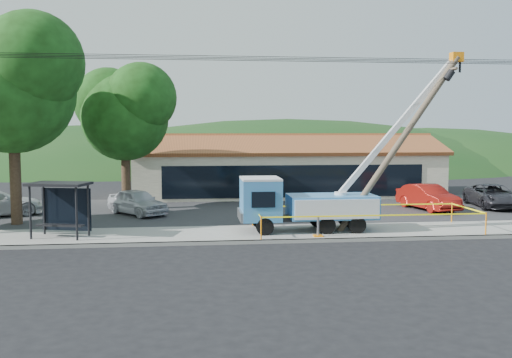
{
  "coord_description": "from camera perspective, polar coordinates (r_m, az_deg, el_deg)",
  "views": [
    {
      "loc": [
        -2.97,
        -22.28,
        4.98
      ],
      "look_at": [
        0.09,
        5.0,
        2.58
      ],
      "focal_mm": 40.0,
      "sensor_mm": 36.0,
      "label": 1
    }
  ],
  "objects": [
    {
      "name": "ground",
      "position": [
        23.03,
        1.18,
        -7.49
      ],
      "size": [
        120.0,
        120.0,
        0.0
      ],
      "primitive_type": "plane",
      "color": "black",
      "rests_on": "ground"
    },
    {
      "name": "curb",
      "position": [
        25.05,
        0.55,
        -6.29
      ],
      "size": [
        60.0,
        0.25,
        0.15
      ],
      "primitive_type": "cube",
      "color": "gray",
      "rests_on": "ground"
    },
    {
      "name": "sidewalk",
      "position": [
        26.9,
        0.06,
        -5.51
      ],
      "size": [
        60.0,
        4.0,
        0.15
      ],
      "primitive_type": "cube",
      "color": "gray",
      "rests_on": "ground"
    },
    {
      "name": "parking_lot",
      "position": [
        34.76,
        -1.43,
        -3.16
      ],
      "size": [
        60.0,
        12.0,
        0.1
      ],
      "primitive_type": "cube",
      "color": "#28282B",
      "rests_on": "ground"
    },
    {
      "name": "strip_mall",
      "position": [
        42.95,
        2.96,
        0.85
      ],
      "size": [
        22.5,
        8.53,
        4.67
      ],
      "color": "#BFB698",
      "rests_on": "ground"
    },
    {
      "name": "tree_west_near",
      "position": [
        31.7,
        -23.23,
        9.2
      ],
      "size": [
        7.56,
        6.72,
        10.8
      ],
      "color": "#332316",
      "rests_on": "ground"
    },
    {
      "name": "tree_lot",
      "position": [
        35.53,
        -13.0,
        6.86
      ],
      "size": [
        6.3,
        5.6,
        8.94
      ],
      "color": "#332316",
      "rests_on": "ground"
    },
    {
      "name": "hill_west",
      "position": [
        78.37,
        -15.22,
        1.18
      ],
      "size": [
        78.4,
        56.0,
        28.0
      ],
      "primitive_type": "ellipsoid",
      "color": "#163D16",
      "rests_on": "ground"
    },
    {
      "name": "hill_center",
      "position": [
        78.52,
        3.13,
        1.36
      ],
      "size": [
        89.6,
        64.0,
        32.0
      ],
      "primitive_type": "ellipsoid",
      "color": "#163D16",
      "rests_on": "ground"
    },
    {
      "name": "hill_east",
      "position": [
        84.17,
        16.68,
        1.4
      ],
      "size": [
        72.8,
        52.0,
        26.0
      ],
      "primitive_type": "ellipsoid",
      "color": "#163D16",
      "rests_on": "ground"
    },
    {
      "name": "utility_truck",
      "position": [
        27.23,
        4.95,
        -2.24
      ],
      "size": [
        10.68,
        3.47,
        8.5
      ],
      "color": "black",
      "rests_on": "ground"
    },
    {
      "name": "leaning_pole",
      "position": [
        28.05,
        14.6,
        4.24
      ],
      "size": [
        5.89,
        1.69,
        8.43
      ],
      "color": "brown",
      "rests_on": "ground"
    },
    {
      "name": "bus_shelter",
      "position": [
        27.05,
        -18.9,
        -1.7
      ],
      "size": [
        2.87,
        2.17,
        2.47
      ],
      "rotation": [
        0.0,
        0.0,
        -0.26
      ],
      "color": "black",
      "rests_on": "ground"
    },
    {
      "name": "caution_tape",
      "position": [
        27.84,
        10.8,
        -3.51
      ],
      "size": [
        10.48,
        3.54,
        1.02
      ],
      "color": "orange",
      "rests_on": "ground"
    },
    {
      "name": "car_silver",
      "position": [
        33.47,
        -11.76,
        -3.67
      ],
      "size": [
        4.04,
        4.45,
        1.47
      ],
      "primitive_type": "imported",
      "rotation": [
        0.0,
        0.0,
        0.67
      ],
      "color": "silver",
      "rests_on": "ground"
    },
    {
      "name": "car_red",
      "position": [
        36.25,
        16.78,
        -3.11
      ],
      "size": [
        2.58,
        4.89,
        1.53
      ],
      "primitive_type": "imported",
      "rotation": [
        0.0,
        0.0,
        0.22
      ],
      "color": "#9B160F",
      "rests_on": "ground"
    },
    {
      "name": "car_dark",
      "position": [
        38.75,
        22.59,
        -2.77
      ],
      "size": [
        3.1,
        5.45,
        1.44
      ],
      "primitive_type": "imported",
      "rotation": [
        0.0,
        0.0,
        -0.14
      ],
      "color": "#222227",
      "rests_on": "ground"
    }
  ]
}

